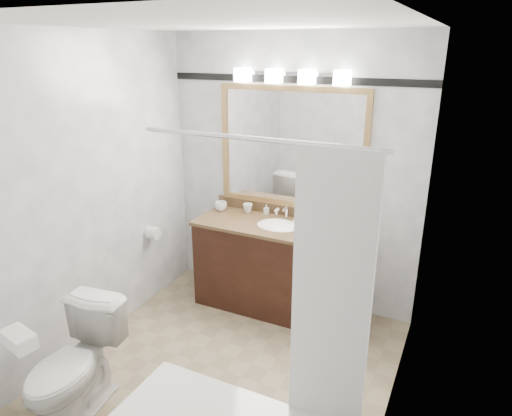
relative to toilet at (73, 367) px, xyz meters
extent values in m
cube|color=gray|center=(0.69, 0.80, -0.38)|extent=(2.40, 2.60, 0.01)
cube|color=white|center=(0.69, 0.80, 2.13)|extent=(2.40, 2.60, 0.01)
cube|color=white|center=(0.69, 2.10, 0.87)|extent=(2.40, 0.01, 2.50)
cube|color=white|center=(0.69, -0.51, 0.87)|extent=(2.40, 0.01, 2.50)
cube|color=white|center=(-0.52, 0.80, 0.87)|extent=(0.01, 2.60, 2.50)
cube|color=white|center=(1.89, 0.80, 0.87)|extent=(0.01, 2.60, 2.50)
cube|color=black|center=(0.69, 1.81, 0.03)|extent=(1.50, 0.55, 0.82)
cube|color=olive|center=(0.69, 1.81, 0.46)|extent=(1.53, 0.58, 0.03)
cube|color=olive|center=(0.69, 2.08, 0.52)|extent=(1.53, 0.03, 0.10)
ellipsoid|color=white|center=(0.69, 1.81, 0.44)|extent=(0.44, 0.34, 0.14)
cube|color=#AE864E|center=(0.69, 2.08, 1.65)|extent=(1.40, 0.04, 0.05)
cube|color=#AE864E|center=(0.69, 2.08, 0.60)|extent=(1.40, 0.04, 0.05)
cube|color=#AE864E|center=(0.01, 2.08, 1.12)|extent=(0.05, 0.04, 1.00)
cube|color=#AE864E|center=(1.36, 2.08, 1.12)|extent=(0.05, 0.04, 1.00)
cube|color=white|center=(0.69, 2.08, 1.12)|extent=(1.30, 0.01, 1.00)
cube|color=silver|center=(0.69, 2.07, 1.77)|extent=(0.90, 0.05, 0.03)
cube|color=white|center=(0.24, 2.02, 1.75)|extent=(0.12, 0.12, 0.12)
cube|color=white|center=(0.54, 2.02, 1.75)|extent=(0.12, 0.12, 0.12)
cube|color=white|center=(0.84, 2.02, 1.75)|extent=(0.12, 0.12, 0.12)
cube|color=white|center=(1.14, 2.02, 1.75)|extent=(0.12, 0.12, 0.12)
cube|color=black|center=(0.69, 2.09, 1.72)|extent=(2.40, 0.01, 0.06)
cylinder|color=silver|center=(1.22, 0.26, 1.57)|extent=(1.30, 0.02, 0.02)
cube|color=white|center=(1.64, 0.25, 0.80)|extent=(0.40, 0.04, 1.55)
cylinder|color=white|center=(-0.45, 1.46, 0.32)|extent=(0.11, 0.12, 0.12)
imported|color=white|center=(0.00, 0.00, 0.00)|extent=(0.52, 0.79, 0.76)
cube|color=white|center=(0.00, -0.32, 0.42)|extent=(0.24, 0.16, 0.09)
cylinder|color=black|center=(1.15, 1.70, 0.48)|extent=(0.18, 0.18, 0.02)
cylinder|color=black|center=(1.13, 1.76, 0.61)|extent=(0.15, 0.15, 0.26)
sphere|color=black|center=(1.13, 1.76, 0.74)|extent=(0.16, 0.16, 0.16)
cube|color=black|center=(1.16, 1.68, 0.70)|extent=(0.13, 0.13, 0.05)
cylinder|color=silver|center=(1.16, 1.68, 0.51)|extent=(0.06, 0.06, 0.06)
imported|color=white|center=(0.03, 1.93, 0.52)|extent=(0.12, 0.12, 0.09)
imported|color=white|center=(0.29, 2.00, 0.51)|extent=(0.11, 0.11, 0.09)
imported|color=white|center=(0.47, 2.03, 0.52)|extent=(0.04, 0.04, 0.09)
imported|color=white|center=(0.80, 1.99, 0.51)|extent=(0.08, 0.08, 0.07)
cube|color=beige|center=(0.82, 1.93, 0.48)|extent=(0.08, 0.06, 0.02)
camera|label=1|loc=(2.16, -1.70, 1.99)|focal=32.00mm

